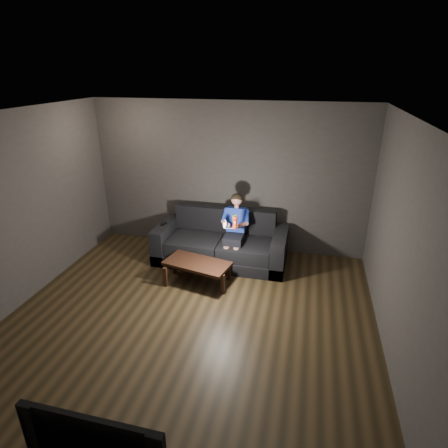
# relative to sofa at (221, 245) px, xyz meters

# --- Properties ---
(floor) EXTENTS (5.00, 5.00, 0.00)m
(floor) POSITION_rel_sofa_xyz_m (-0.02, -1.89, -0.29)
(floor) COLOR black
(floor) RESTS_ON ground
(back_wall) EXTENTS (5.00, 0.04, 2.70)m
(back_wall) POSITION_rel_sofa_xyz_m (-0.02, 0.61, 1.06)
(back_wall) COLOR #3B3534
(back_wall) RESTS_ON ground
(front_wall) EXTENTS (5.00, 0.04, 2.70)m
(front_wall) POSITION_rel_sofa_xyz_m (-0.02, -4.39, 1.06)
(front_wall) COLOR #3B3534
(front_wall) RESTS_ON ground
(left_wall) EXTENTS (0.04, 5.00, 2.70)m
(left_wall) POSITION_rel_sofa_xyz_m (-2.52, -1.89, 1.06)
(left_wall) COLOR #3B3534
(left_wall) RESTS_ON ground
(right_wall) EXTENTS (0.04, 5.00, 2.70)m
(right_wall) POSITION_rel_sofa_xyz_m (2.48, -1.89, 1.06)
(right_wall) COLOR #3B3534
(right_wall) RESTS_ON ground
(ceiling) EXTENTS (5.00, 5.00, 0.02)m
(ceiling) POSITION_rel_sofa_xyz_m (-0.02, -1.89, 2.41)
(ceiling) COLOR silver
(ceiling) RESTS_ON back_wall
(sofa) EXTENTS (2.28, 0.98, 0.88)m
(sofa) POSITION_rel_sofa_xyz_m (0.00, 0.00, 0.00)
(sofa) COLOR black
(sofa) RESTS_ON floor
(child) EXTENTS (0.47, 0.57, 1.15)m
(child) POSITION_rel_sofa_xyz_m (0.26, -0.06, 0.46)
(child) COLOR black
(child) RESTS_ON sofa
(wii_remote_red) EXTENTS (0.06, 0.08, 0.19)m
(wii_remote_red) POSITION_rel_sofa_xyz_m (0.35, -0.51, 0.67)
(wii_remote_red) COLOR red
(wii_remote_red) RESTS_ON child
(nunchuk_white) EXTENTS (0.07, 0.10, 0.15)m
(nunchuk_white) POSITION_rel_sofa_xyz_m (0.18, -0.50, 0.63)
(nunchuk_white) COLOR white
(nunchuk_white) RESTS_ON child
(wii_remote_black) EXTENTS (0.07, 0.14, 0.03)m
(wii_remote_black) POSITION_rel_sofa_xyz_m (-1.03, -0.08, 0.35)
(wii_remote_black) COLOR black
(wii_remote_black) RESTS_ON sofa
(coffee_table) EXTENTS (1.11, 0.72, 0.37)m
(coffee_table) POSITION_rel_sofa_xyz_m (-0.19, -0.84, 0.03)
(coffee_table) COLOR black
(coffee_table) RESTS_ON floor
(tv) EXTENTS (1.08, 0.16, 0.62)m
(tv) POSITION_rel_sofa_xyz_m (0.13, -4.16, 0.48)
(tv) COLOR black
(tv) RESTS_ON media_console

